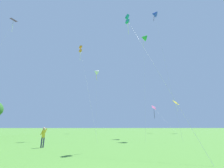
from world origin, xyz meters
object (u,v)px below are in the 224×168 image
(kite_orange_box, at_px, (81,50))
(kite_teal_box, at_px, (128,20))
(kite_black_large, at_px, (12,25))
(kite_yellow_diamond, at_px, (176,104))
(kite_white_distant, at_px, (96,72))
(kite_green_small, at_px, (144,38))
(kite_pink_low, at_px, (154,110))
(kite_blue_delta, at_px, (154,14))
(person_in_red_shirt, at_px, (43,135))

(kite_orange_box, relative_size, kite_teal_box, 1.05)
(kite_black_large, relative_size, kite_yellow_diamond, 2.80)
(kite_yellow_diamond, bearing_deg, kite_orange_box, -143.19)
(kite_orange_box, height_order, kite_teal_box, kite_orange_box)
(kite_teal_box, bearing_deg, kite_white_distant, 101.13)
(kite_orange_box, bearing_deg, kite_green_small, 23.92)
(kite_pink_low, xyz_separation_m, kite_yellow_diamond, (6.31, -1.24, 1.53))
(kite_orange_box, bearing_deg, kite_yellow_diamond, 36.81)
(kite_blue_delta, height_order, person_in_red_shirt, kite_blue_delta)
(kite_yellow_diamond, bearing_deg, kite_green_small, -132.63)
(kite_orange_box, height_order, kite_green_small, kite_green_small)
(kite_pink_low, bearing_deg, kite_black_large, -158.00)
(kite_yellow_diamond, distance_m, kite_teal_box, 33.76)
(kite_white_distant, relative_size, kite_green_small, 0.90)
(kite_pink_low, bearing_deg, kite_yellow_diamond, -11.15)
(kite_orange_box, bearing_deg, person_in_red_shirt, -94.76)
(kite_yellow_diamond, bearing_deg, kite_black_large, -162.53)
(kite_green_small, bearing_deg, kite_orange_box, -156.08)
(kite_white_distant, relative_size, kite_yellow_diamond, 2.17)
(kite_black_large, relative_size, kite_blue_delta, 0.97)
(kite_blue_delta, bearing_deg, kite_yellow_diamond, 57.19)
(kite_black_large, height_order, person_in_red_shirt, kite_black_large)
(kite_pink_low, height_order, kite_yellow_diamond, kite_yellow_diamond)
(kite_white_distant, relative_size, kite_teal_box, 1.34)
(kite_white_distant, bearing_deg, kite_green_small, -53.95)
(kite_white_distant, relative_size, kite_pink_low, 2.17)
(kite_white_distant, bearing_deg, kite_yellow_diamond, -8.83)
(kite_blue_delta, relative_size, kite_green_small, 1.20)
(kite_black_large, bearing_deg, kite_pink_low, 22.00)
(kite_orange_box, distance_m, kite_yellow_diamond, 32.37)
(kite_blue_delta, bearing_deg, kite_green_small, 131.38)
(kite_white_distant, distance_m, kite_pink_low, 22.22)
(kite_orange_box, bearing_deg, kite_pink_low, 46.73)
(kite_pink_low, distance_m, kite_yellow_diamond, 6.61)
(kite_orange_box, height_order, kite_blue_delta, kite_blue_delta)
(kite_orange_box, distance_m, kite_teal_box, 11.53)
(kite_orange_box, bearing_deg, kite_teal_box, -50.67)
(kite_white_distant, xyz_separation_m, kite_teal_box, (6.22, -31.60, -5.03))
(kite_white_distant, distance_m, person_in_red_shirt, 37.64)
(kite_green_small, bearing_deg, kite_pink_low, 68.27)
(kite_black_large, distance_m, kite_pink_low, 42.73)
(kite_pink_low, height_order, kite_green_small, kite_green_small)
(kite_pink_low, distance_m, person_in_red_shirt, 36.59)
(kite_white_distant, bearing_deg, kite_pink_low, -8.00)
(kite_yellow_diamond, bearing_deg, person_in_red_shirt, -132.04)
(kite_teal_box, bearing_deg, kite_blue_delta, 57.01)
(kite_yellow_diamond, xyz_separation_m, kite_green_small, (-12.00, -13.03, 13.63))
(kite_green_small, distance_m, kite_teal_box, 17.57)
(kite_blue_delta, bearing_deg, kite_pink_low, 77.74)
(kite_green_small, xyz_separation_m, kite_teal_box, (-6.01, -14.81, -7.30))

